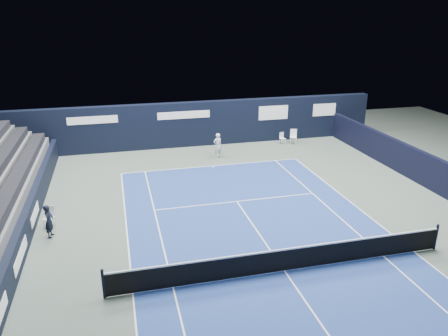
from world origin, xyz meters
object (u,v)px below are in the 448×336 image
at_px(folding_chair_back_a, 282,136).
at_px(tennis_player, 218,145).
at_px(folding_chair_back_b, 293,135).
at_px(line_judge_chair, 49,215).
at_px(tennis_net, 285,259).

distance_m(folding_chair_back_a, tennis_player, 5.56).
xyz_separation_m(folding_chair_back_b, tennis_player, (-5.99, -1.70, 0.22)).
bearing_deg(tennis_player, folding_chair_back_a, 20.33).
bearing_deg(folding_chair_back_b, line_judge_chair, -126.80).
distance_m(folding_chair_back_a, tennis_net, 16.51).
xyz_separation_m(folding_chair_back_a, line_judge_chair, (-14.65, -9.56, 0.01)).
xyz_separation_m(tennis_net, tennis_player, (0.71, 13.48, 0.30)).
relative_size(folding_chair_back_b, line_judge_chair, 1.07).
xyz_separation_m(folding_chair_back_b, tennis_net, (-6.71, -15.18, -0.08)).
bearing_deg(line_judge_chair, folding_chair_back_a, 44.43).
height_order(folding_chair_back_a, line_judge_chair, line_judge_chair).
bearing_deg(tennis_player, tennis_net, -93.04).
distance_m(folding_chair_back_a, line_judge_chair, 17.49).
height_order(folding_chair_back_a, tennis_net, tennis_net).
xyz_separation_m(folding_chair_back_b, line_judge_chair, (-15.43, -9.33, -0.04)).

